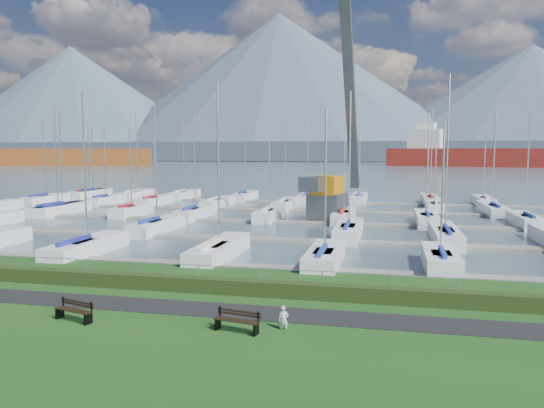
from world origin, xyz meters
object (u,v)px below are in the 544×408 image
(person, at_px, (283,316))
(bench_left, at_px, (75,311))
(crane, at_px, (333,164))
(bench_right, at_px, (237,321))

(person, bearing_deg, bench_left, 174.22)
(bench_left, relative_size, crane, 0.08)
(crane, bearing_deg, person, -73.35)
(bench_left, distance_m, person, 8.30)
(bench_left, relative_size, person, 1.76)
(person, height_order, crane, crane)
(bench_right, height_order, crane, crane)
(bench_right, bearing_deg, crane, 101.51)
(bench_left, bearing_deg, bench_right, 17.48)
(bench_right, bearing_deg, person, 33.01)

